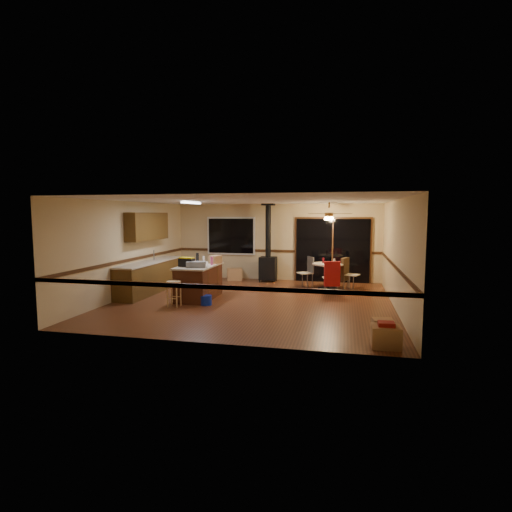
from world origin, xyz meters
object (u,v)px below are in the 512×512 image
(box_corner_b, at_px, (383,327))
(chair_right, at_px, (346,269))
(bar_stool, at_px, (174,294))
(box_corner_a, at_px, (386,337))
(toolbox_black, at_px, (187,263))
(chair_near, at_px, (332,274))
(kitchen_island, at_px, (199,282))
(toolbox_grey, at_px, (196,264))
(wood_stove, at_px, (268,260))
(chair_left, at_px, (308,268))
(box_under_window, at_px, (235,274))
(blue_bucket, at_px, (206,300))
(dining_table, at_px, (328,272))

(box_corner_b, bearing_deg, chair_right, 98.43)
(bar_stool, distance_m, box_corner_a, 5.18)
(toolbox_black, xyz_separation_m, chair_near, (3.66, 1.60, -0.41))
(kitchen_island, height_order, toolbox_grey, toolbox_grey)
(toolbox_grey, relative_size, bar_stool, 0.77)
(box_corner_a, bearing_deg, kitchen_island, 145.92)
(wood_stove, bearing_deg, bar_stool, -110.94)
(chair_near, bearing_deg, box_corner_a, -76.32)
(wood_stove, height_order, bar_stool, wood_stove)
(chair_left, distance_m, chair_near, 1.28)
(box_under_window, bearing_deg, blue_bucket, -85.14)
(toolbox_grey, bearing_deg, bar_stool, -119.78)
(toolbox_black, distance_m, box_corner_b, 5.19)
(bar_stool, xyz_separation_m, box_under_window, (0.38, 4.13, -0.11))
(toolbox_grey, bearing_deg, chair_right, 35.35)
(chair_right, height_order, box_corner_b, chair_right)
(chair_near, distance_m, box_corner_b, 3.76)
(wood_stove, xyz_separation_m, chair_left, (1.40, -0.76, -0.14))
(wood_stove, distance_m, toolbox_black, 3.72)
(box_corner_a, height_order, box_corner_b, box_corner_a)
(dining_table, distance_m, chair_right, 0.55)
(toolbox_black, relative_size, dining_table, 0.41)
(bar_stool, xyz_separation_m, box_corner_a, (4.77, -2.02, -0.13))
(toolbox_grey, bearing_deg, box_corner_b, -23.32)
(wood_stove, xyz_separation_m, toolbox_grey, (-1.21, -3.47, 0.25))
(wood_stove, height_order, chair_right, wood_stove)
(blue_bucket, distance_m, dining_table, 4.05)
(dining_table, height_order, chair_right, chair_right)
(kitchen_island, relative_size, toolbox_black, 4.33)
(kitchen_island, height_order, bar_stool, kitchen_island)
(wood_stove, relative_size, chair_right, 3.60)
(toolbox_black, height_order, chair_left, toolbox_black)
(chair_right, distance_m, box_corner_a, 5.35)
(chair_left, xyz_separation_m, box_corner_a, (1.80, -5.34, -0.41))
(box_under_window, bearing_deg, chair_near, -28.94)
(box_corner_a, distance_m, box_corner_b, 0.72)
(box_corner_a, bearing_deg, box_under_window, 125.50)
(kitchen_island, distance_m, box_corner_b, 5.10)
(box_corner_a, bearing_deg, wood_stove, 117.74)
(wood_stove, height_order, toolbox_grey, wood_stove)
(dining_table, relative_size, chair_near, 1.35)
(wood_stove, height_order, box_under_window, wood_stove)
(wood_stove, relative_size, box_corner_b, 6.78)
(toolbox_black, distance_m, chair_left, 3.94)
(kitchen_island, bearing_deg, box_corner_b, -27.26)
(wood_stove, distance_m, blue_bucket, 3.89)
(box_corner_a, bearing_deg, toolbox_grey, 149.22)
(chair_near, relative_size, box_corner_a, 1.45)
(dining_table, distance_m, chair_left, 0.63)
(chair_right, bearing_deg, chair_near, -111.10)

